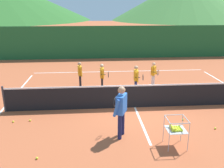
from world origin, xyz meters
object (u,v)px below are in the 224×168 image
tennis_ball_4 (215,128)px  student_2 (136,77)px  tennis_net (135,96)px  instructor (121,107)px  tennis_ball_9 (30,120)px  student_3 (154,72)px  tennis_ball_2 (37,158)px  ball_cart (176,129)px  tennis_ball_1 (183,120)px  student_0 (80,72)px  tennis_ball_6 (13,122)px  student_1 (102,75)px

tennis_ball_4 → student_2: bearing=119.9°
tennis_net → instructor: size_ratio=6.19×
student_2 → tennis_ball_9: student_2 is taller
student_3 → tennis_ball_2: 7.62m
ball_cart → tennis_ball_9: size_ratio=13.22×
tennis_ball_1 → tennis_ball_4: bearing=-40.3°
student_0 → student_3: bearing=-2.7°
instructor → tennis_ball_6: instructor is taller
instructor → ball_cart: size_ratio=1.87×
instructor → student_0: bearing=106.5°
instructor → tennis_ball_2: size_ratio=24.79×
tennis_ball_2 → tennis_ball_6: (-1.32, 2.29, 0.00)m
tennis_ball_2 → tennis_ball_4: size_ratio=1.00×
tennis_net → tennis_ball_4: size_ratio=153.53×
tennis_ball_6 → tennis_ball_9: same height
student_3 → tennis_ball_6: (-5.99, -3.68, -0.72)m
tennis_ball_9 → student_3: bearing=33.8°
tennis_ball_2 → tennis_ball_6: 2.64m
tennis_net → instructor: (-0.84, -2.26, 0.51)m
tennis_ball_2 → tennis_net: bearing=45.3°
tennis_net → student_0: bearing=129.5°
student_0 → tennis_ball_4: bearing=-45.8°
tennis_ball_1 → tennis_ball_9: size_ratio=1.00×
student_3 → tennis_ball_2: size_ratio=18.43×
tennis_ball_9 → tennis_ball_2: bearing=-72.5°
tennis_net → tennis_ball_4: (2.41, -2.05, -0.47)m
student_3 → tennis_ball_2: student_3 is taller
tennis_net → tennis_ball_4: 3.20m
student_0 → tennis_ball_6: bearing=-120.0°
instructor → tennis_ball_9: instructor is taller
ball_cart → student_2: bearing=94.6°
student_2 → tennis_ball_1: (1.24, -2.92, -0.79)m
student_0 → tennis_ball_1: size_ratio=19.16×
instructor → tennis_ball_1: 2.75m
tennis_ball_6 → student_3: bearing=31.6°
tennis_ball_9 → tennis_ball_1: bearing=-3.9°
tennis_ball_1 → tennis_ball_4: size_ratio=1.00×
student_0 → student_3: size_ratio=1.04×
tennis_net → instructor: bearing=-110.4°
tennis_ball_6 → student_2: bearing=28.0°
student_3 → tennis_ball_1: (0.14, -4.00, -0.72)m
tennis_ball_4 → tennis_ball_9: size_ratio=1.00×
tennis_ball_9 → instructor: bearing=-22.4°
instructor → student_1: instructor is taller
instructor → tennis_ball_1: size_ratio=24.79×
student_1 → tennis_ball_6: student_1 is taller
student_0 → student_3: 3.77m
student_0 → tennis_ball_1: bearing=-46.9°
tennis_ball_1 → tennis_ball_2: same height
student_2 → instructor: bearing=-106.7°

